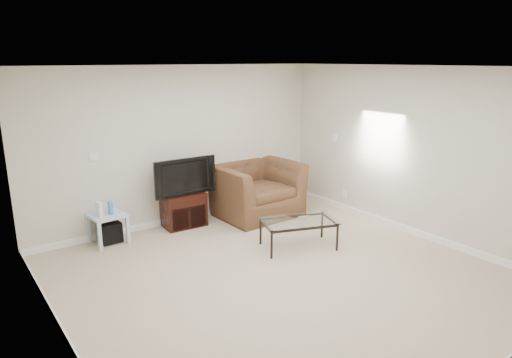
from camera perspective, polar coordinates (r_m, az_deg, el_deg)
floor at (r=5.74m, az=3.08°, el=-11.99°), size 5.00×5.00×0.00m
ceiling at (r=5.13m, az=3.48°, el=13.81°), size 5.00×5.00×0.00m
wall_back at (r=7.36m, az=-9.17°, el=4.14°), size 5.00×0.02×2.50m
wall_left at (r=4.25m, az=-23.97°, el=-4.87°), size 0.02×5.00×2.50m
wall_right at (r=7.11m, az=19.09°, el=3.15°), size 0.02×5.00×2.50m
plate_back at (r=6.84m, az=-19.61°, el=2.67°), size 0.12×0.02×0.12m
plate_right_switch at (r=8.11m, az=9.78°, el=5.09°), size 0.02×0.09×0.13m
plate_right_outlet at (r=8.12m, az=11.00°, el=-1.84°), size 0.02×0.08×0.12m
tv_stand at (r=7.35m, az=-9.06°, el=-3.76°), size 0.68×0.49×0.54m
dvd_player at (r=7.26m, az=-9.01°, el=-2.49°), size 0.36×0.26×0.05m
television at (r=7.17m, az=-9.16°, el=0.43°), size 0.94×0.21×0.58m
side_table at (r=6.94m, az=-18.01°, el=-5.90°), size 0.49×0.49×0.44m
subwoofer at (r=6.99m, az=-17.82°, el=-6.30°), size 0.30×0.30×0.29m
game_console at (r=6.78m, az=-19.02°, el=-3.59°), size 0.06×0.15×0.20m
game_case at (r=6.84m, az=-17.73°, el=-3.43°), size 0.05×0.13×0.17m
recliner at (r=7.68m, az=-0.11°, el=-0.19°), size 1.39×0.92×1.20m
coffee_table at (r=6.48m, az=5.31°, el=-6.85°), size 1.16×0.90×0.40m
remote at (r=6.53m, az=6.02°, el=-4.72°), size 0.17×0.10×0.02m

